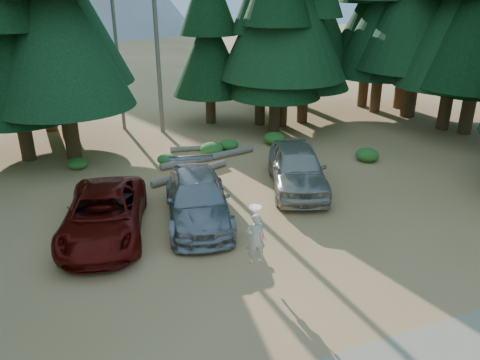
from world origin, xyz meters
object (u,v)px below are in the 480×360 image
(silver_minivan_right, at_px, (297,168))
(frisbee_player, at_px, (255,238))
(log_mid, at_px, (201,148))
(red_pickup, at_px, (104,214))
(log_left, at_px, (190,173))
(log_right, at_px, (208,157))
(silver_minivan_center, at_px, (197,199))

(silver_minivan_right, distance_m, frisbee_player, 6.82)
(log_mid, bearing_deg, red_pickup, -117.00)
(log_left, bearing_deg, frisbee_player, -112.55)
(frisbee_player, relative_size, log_right, 0.36)
(log_mid, xyz_separation_m, log_right, (-0.13, -1.62, 0.03))
(red_pickup, xyz_separation_m, silver_minivan_center, (3.31, -0.02, 0.01))
(log_left, relative_size, log_right, 0.79)
(silver_minivan_center, relative_size, silver_minivan_right, 1.01)
(red_pickup, relative_size, log_mid, 1.74)
(frisbee_player, distance_m, log_right, 10.13)
(frisbee_player, bearing_deg, log_right, -93.82)
(frisbee_player, bearing_deg, log_left, -86.24)
(red_pickup, xyz_separation_m, log_mid, (5.68, 7.39, -0.65))
(silver_minivan_right, xyz_separation_m, log_right, (-2.47, 4.55, -0.76))
(frisbee_player, xyz_separation_m, log_mid, (1.84, 11.54, -1.13))
(silver_minivan_center, relative_size, log_right, 1.08)
(silver_minivan_right, bearing_deg, silver_minivan_center, -145.31)
(red_pickup, height_order, frisbee_player, frisbee_player)
(log_left, bearing_deg, log_right, 29.45)
(silver_minivan_center, bearing_deg, log_left, 89.58)
(silver_minivan_center, height_order, log_left, silver_minivan_center)
(frisbee_player, bearing_deg, red_pickup, -41.27)
(silver_minivan_right, relative_size, log_left, 1.35)
(frisbee_player, bearing_deg, silver_minivan_right, -121.97)
(red_pickup, height_order, silver_minivan_center, silver_minivan_center)
(red_pickup, distance_m, silver_minivan_right, 8.12)
(silver_minivan_right, bearing_deg, red_pickup, -151.35)
(silver_minivan_center, height_order, log_right, silver_minivan_center)
(silver_minivan_center, bearing_deg, frisbee_player, -71.34)
(log_right, bearing_deg, log_left, -140.85)
(silver_minivan_right, distance_m, log_left, 4.90)
(silver_minivan_right, bearing_deg, log_mid, 130.87)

